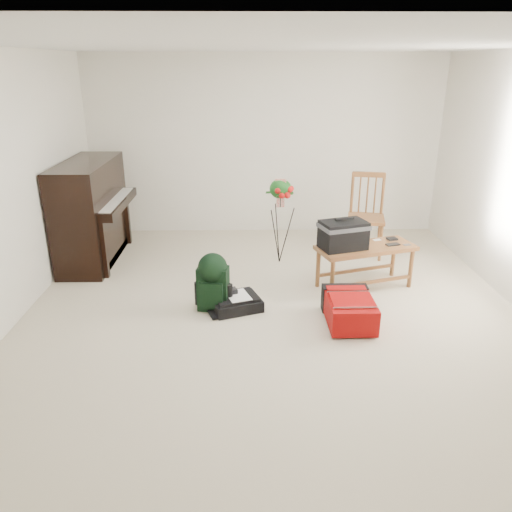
{
  "coord_description": "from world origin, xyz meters",
  "views": [
    {
      "loc": [
        -0.25,
        -4.42,
        2.35
      ],
      "look_at": [
        -0.16,
        0.35,
        0.5
      ],
      "focal_mm": 35.0,
      "sensor_mm": 36.0,
      "label": 1
    }
  ],
  "objects_px": {
    "bench": "(349,237)",
    "red_suitcase": "(348,307)",
    "dining_chair": "(365,216)",
    "black_duffel": "(236,302)",
    "green_backpack": "(213,279)",
    "piano": "(92,214)",
    "flower_stand": "(280,221)"
  },
  "relations": [
    {
      "from": "bench",
      "to": "red_suitcase",
      "type": "relative_size",
      "value": 1.79
    },
    {
      "from": "dining_chair",
      "to": "black_duffel",
      "type": "distance_m",
      "value": 2.32
    },
    {
      "from": "dining_chair",
      "to": "green_backpack",
      "type": "height_order",
      "value": "dining_chair"
    },
    {
      "from": "piano",
      "to": "dining_chair",
      "type": "relative_size",
      "value": 1.42
    },
    {
      "from": "bench",
      "to": "black_duffel",
      "type": "xyz_separation_m",
      "value": [
        -1.23,
        -0.53,
        -0.51
      ]
    },
    {
      "from": "dining_chair",
      "to": "green_backpack",
      "type": "bearing_deg",
      "value": -128.68
    },
    {
      "from": "piano",
      "to": "bench",
      "type": "bearing_deg",
      "value": -16.55
    },
    {
      "from": "bench",
      "to": "green_backpack",
      "type": "distance_m",
      "value": 1.57
    },
    {
      "from": "black_duffel",
      "to": "green_backpack",
      "type": "xyz_separation_m",
      "value": [
        -0.22,
        -0.01,
        0.26
      ]
    },
    {
      "from": "bench",
      "to": "flower_stand",
      "type": "distance_m",
      "value": 1.04
    },
    {
      "from": "piano",
      "to": "black_duffel",
      "type": "relative_size",
      "value": 2.58
    },
    {
      "from": "dining_chair",
      "to": "flower_stand",
      "type": "distance_m",
      "value": 1.16
    },
    {
      "from": "green_backpack",
      "to": "dining_chair",
      "type": "bearing_deg",
      "value": 50.07
    },
    {
      "from": "piano",
      "to": "flower_stand",
      "type": "distance_m",
      "value": 2.34
    },
    {
      "from": "flower_stand",
      "to": "piano",
      "type": "bearing_deg",
      "value": -170.49
    },
    {
      "from": "black_duffel",
      "to": "dining_chair",
      "type": "bearing_deg",
      "value": 23.77
    },
    {
      "from": "dining_chair",
      "to": "flower_stand",
      "type": "height_order",
      "value": "flower_stand"
    },
    {
      "from": "dining_chair",
      "to": "flower_stand",
      "type": "relative_size",
      "value": 0.96
    },
    {
      "from": "red_suitcase",
      "to": "dining_chair",
      "type": "bearing_deg",
      "value": 72.89
    },
    {
      "from": "red_suitcase",
      "to": "piano",
      "type": "bearing_deg",
      "value": 149.12
    },
    {
      "from": "piano",
      "to": "green_backpack",
      "type": "relative_size",
      "value": 2.48
    },
    {
      "from": "piano",
      "to": "red_suitcase",
      "type": "bearing_deg",
      "value": -30.45
    },
    {
      "from": "flower_stand",
      "to": "red_suitcase",
      "type": "bearing_deg",
      "value": -56.86
    },
    {
      "from": "red_suitcase",
      "to": "black_duffel",
      "type": "height_order",
      "value": "red_suitcase"
    },
    {
      "from": "dining_chair",
      "to": "black_duffel",
      "type": "height_order",
      "value": "dining_chair"
    },
    {
      "from": "black_duffel",
      "to": "flower_stand",
      "type": "distance_m",
      "value": 1.47
    },
    {
      "from": "bench",
      "to": "red_suitcase",
      "type": "height_order",
      "value": "bench"
    },
    {
      "from": "red_suitcase",
      "to": "green_backpack",
      "type": "height_order",
      "value": "green_backpack"
    },
    {
      "from": "green_backpack",
      "to": "flower_stand",
      "type": "height_order",
      "value": "flower_stand"
    },
    {
      "from": "bench",
      "to": "red_suitcase",
      "type": "distance_m",
      "value": 0.93
    },
    {
      "from": "red_suitcase",
      "to": "flower_stand",
      "type": "bearing_deg",
      "value": 109.64
    },
    {
      "from": "dining_chair",
      "to": "flower_stand",
      "type": "bearing_deg",
      "value": -154.85
    }
  ]
}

